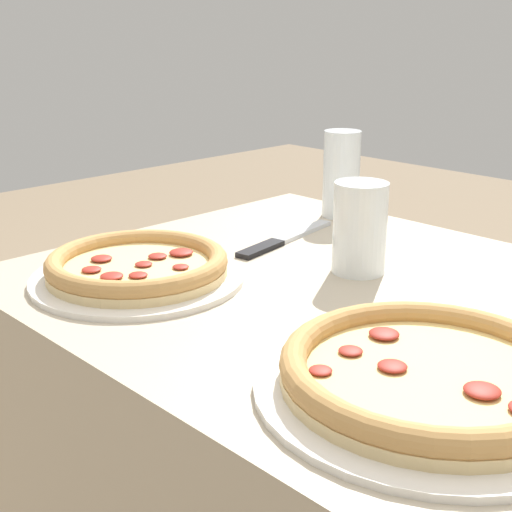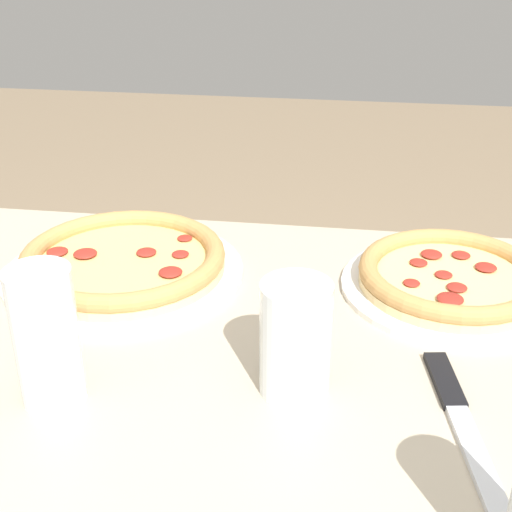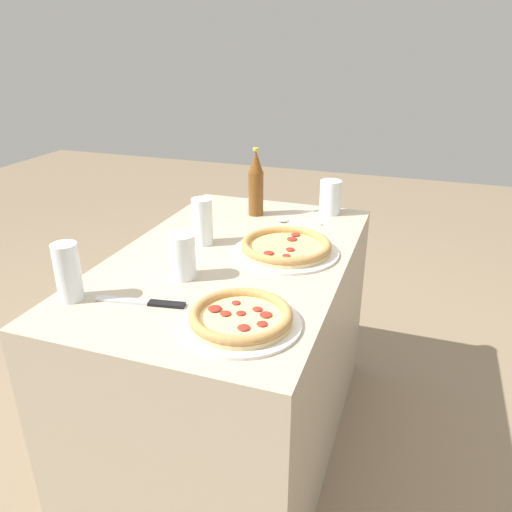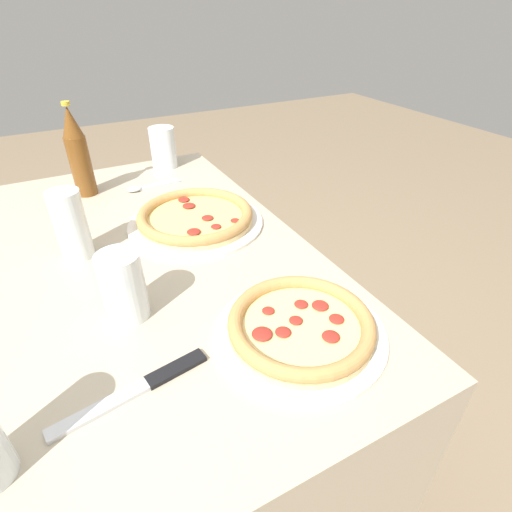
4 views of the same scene
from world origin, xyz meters
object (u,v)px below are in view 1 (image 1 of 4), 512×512
(pizza_veggie, at_px, (137,267))
(glass_mango_juice, at_px, (360,231))
(knife, at_px, (282,240))
(pizza_margherita, at_px, (429,375))
(glass_red_wine, at_px, (341,177))

(pizza_veggie, bearing_deg, glass_mango_juice, -127.39)
(glass_mango_juice, height_order, knife, glass_mango_juice)
(pizza_margherita, bearing_deg, pizza_veggie, 2.25)
(glass_mango_juice, relative_size, knife, 0.54)
(knife, bearing_deg, pizza_veggie, 86.75)
(pizza_veggie, xyz_separation_m, pizza_margherita, (-0.45, -0.02, 0.00))
(pizza_margherita, height_order, glass_red_wine, glass_red_wine)
(pizza_margherita, distance_m, knife, 0.50)
(pizza_veggie, distance_m, pizza_margherita, 0.45)
(pizza_margherita, relative_size, glass_red_wine, 2.17)
(glass_red_wine, xyz_separation_m, knife, (-0.04, 0.19, -0.07))
(pizza_veggie, bearing_deg, pizza_margherita, -177.75)
(pizza_margherita, distance_m, glass_mango_juice, 0.35)
(pizza_veggie, bearing_deg, glass_red_wine, -87.04)
(pizza_margherita, xyz_separation_m, glass_red_wine, (0.47, -0.44, 0.05))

